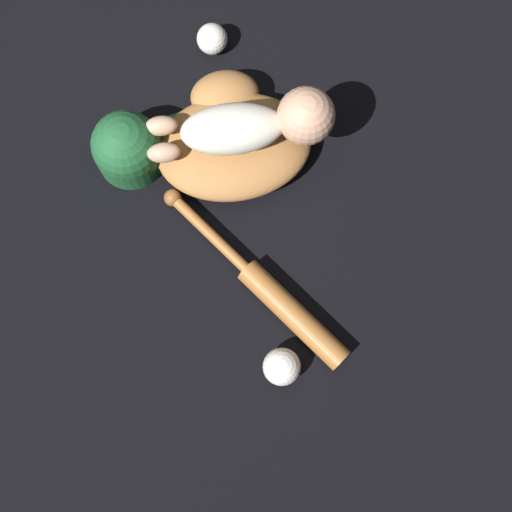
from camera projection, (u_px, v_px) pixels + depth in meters
ground_plane at (224, 157)px, 1.53m from camera, size 6.00×6.00×0.00m
baseball_glove at (232, 136)px, 1.50m from camera, size 0.36×0.32×0.09m
baby_figure at (259, 123)px, 1.40m from camera, size 0.38×0.16×0.12m
baseball_bat at (275, 296)px, 1.43m from camera, size 0.27×0.45×0.05m
baseball at (282, 367)px, 1.39m from camera, size 0.07×0.07×0.07m
baseball_spare at (212, 39)px, 1.56m from camera, size 0.07×0.07×0.07m
baseball_cap at (128, 147)px, 1.48m from camera, size 0.21×0.15×0.14m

